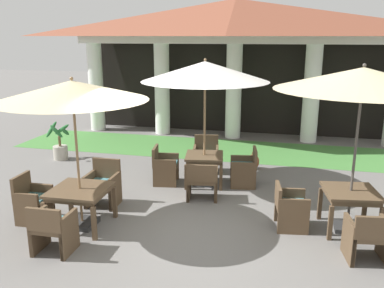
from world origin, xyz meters
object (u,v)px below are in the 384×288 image
patio_chair_near_foreground_west (290,207)px  patio_chair_mid_left_west (32,200)px  patio_umbrella_near_foreground (363,80)px  potted_palm_left_edge (60,147)px  patio_chair_mid_right_east (245,168)px  patio_table_mid_left (80,193)px  terracotta_urn (253,162)px  patio_chair_near_foreground_south (368,236)px  patio_table_near_foreground (350,196)px  patio_chair_mid_right_west (164,166)px  patio_chair_mid_right_north (206,156)px  patio_umbrella_mid_right (205,72)px  patio_umbrella_mid_left (72,92)px  patio_chair_mid_left_south (52,229)px  patio_chair_mid_left_north (103,185)px  patio_chair_mid_right_south (202,181)px  patio_table_mid_right (204,159)px

patio_chair_near_foreground_west → patio_chair_mid_left_west: bearing=-88.2°
patio_umbrella_near_foreground → potted_palm_left_edge: 8.05m
patio_umbrella_near_foreground → patio_chair_mid_right_east: bearing=138.1°
patio_table_mid_left → patio_chair_near_foreground_west: bearing=12.4°
potted_palm_left_edge → terracotta_urn: (5.30, 0.39, -0.16)m
patio_chair_near_foreground_south → patio_chair_mid_right_east: patio_chair_mid_right_east is taller
patio_table_near_foreground → patio_chair_mid_right_west: (-3.86, 1.52, -0.23)m
patio_table_near_foreground → patio_chair_mid_right_north: bearing=140.1°
patio_umbrella_mid_right → patio_chair_mid_right_west: (-0.91, -0.15, -2.17)m
patio_umbrella_mid_left → patio_chair_mid_left_south: 2.24m
patio_table_mid_left → potted_palm_left_edge: (-2.59, 3.61, -0.27)m
patio_chair_mid_left_west → terracotta_urn: 5.47m
patio_chair_mid_left_north → potted_palm_left_edge: size_ratio=0.87×
patio_umbrella_mid_left → potted_palm_left_edge: size_ratio=2.55×
patio_umbrella_near_foreground → patio_table_mid_left: size_ratio=2.88×
patio_umbrella_near_foreground → terracotta_urn: 4.37m
patio_table_near_foreground → potted_palm_left_edge: 7.72m
patio_chair_mid_right_north → patio_chair_mid_right_south: size_ratio=1.11×
patio_chair_mid_left_south → patio_chair_mid_right_north: size_ratio=0.93×
patio_umbrella_mid_left → patio_chair_mid_right_north: (1.56, 3.54, -2.02)m
patio_chair_mid_left_south → patio_umbrella_mid_right: size_ratio=0.29×
patio_chair_mid_right_east → patio_chair_near_foreground_west: bearing=-161.8°
patio_table_near_foreground → patio_chair_mid_left_south: 5.01m
patio_umbrella_mid_left → terracotta_urn: patio_umbrella_mid_left is taller
patio_chair_mid_right_north → terracotta_urn: (1.15, 0.46, -0.21)m
patio_chair_near_foreground_west → patio_table_mid_left: bearing=-86.0°
patio_chair_mid_left_south → patio_chair_mid_left_north: (-0.06, 1.94, 0.01)m
patio_table_mid_left → potted_palm_left_edge: size_ratio=0.96×
patio_chair_near_foreground_west → patio_chair_mid_left_west: (-4.62, -0.83, 0.02)m
patio_table_mid_right → patio_umbrella_mid_left: bearing=-123.1°
patio_umbrella_mid_left → patio_chair_mid_left_south: bearing=-88.2°
patio_umbrella_mid_left → patio_chair_mid_right_north: 4.37m
patio_table_mid_left → potted_palm_left_edge: 4.45m
patio_table_near_foreground → patio_umbrella_mid_right: (-2.95, 1.67, 1.94)m
patio_table_near_foreground → patio_table_mid_right: 3.39m
patio_chair_near_foreground_south → potted_palm_left_edge: bearing=145.2°
patio_table_mid_left → patio_umbrella_mid_right: 3.69m
patio_table_mid_left → terracotta_urn: 4.85m
patio_chair_near_foreground_west → patio_chair_mid_left_west: patio_chair_mid_left_west is taller
patio_umbrella_near_foreground → patio_umbrella_mid_left: size_ratio=1.08×
patio_umbrella_mid_right → potted_palm_left_edge: patio_umbrella_mid_right is taller
patio_chair_mid_right_south → patio_chair_mid_left_west: bearing=-157.5°
patio_chair_mid_left_north → patio_chair_mid_right_north: size_ratio=1.02×
patio_umbrella_near_foreground → patio_table_mid_left: (-4.66, -0.95, -2.03)m
patio_chair_mid_right_east → patio_chair_mid_right_west: patio_chair_mid_right_east is taller
patio_chair_mid_left_west → potted_palm_left_edge: 3.99m
patio_umbrella_mid_right → patio_chair_mid_right_south: patio_umbrella_mid_right is taller
patio_chair_near_foreground_south → patio_chair_mid_right_north: (-3.25, 3.60, 0.00)m
patio_table_mid_left → patio_chair_mid_right_west: patio_chair_mid_right_west is taller
patio_chair_mid_right_east → patio_umbrella_mid_left: bearing=127.4°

